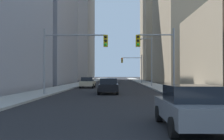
# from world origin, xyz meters

# --- Properties ---
(sidewalk_left) EXTENTS (3.24, 160.00, 0.15)m
(sidewalk_left) POSITION_xyz_m (-6.78, 50.00, 0.07)
(sidewalk_left) COLOR #9E9E99
(sidewalk_left) RESTS_ON ground
(sidewalk_right) EXTENTS (3.24, 160.00, 0.15)m
(sidewalk_right) POSITION_xyz_m (6.78, 50.00, 0.07)
(sidewalk_right) COLOR #9E9E99
(sidewalk_right) RESTS_ON ground
(sedan_grey) EXTENTS (1.95, 4.21, 1.52)m
(sedan_grey) POSITION_xyz_m (3.32, 4.90, 0.77)
(sedan_grey) COLOR slate
(sedan_grey) RESTS_ON ground
(sedan_black) EXTENTS (1.95, 4.24, 1.52)m
(sedan_black) POSITION_xyz_m (-0.11, 21.09, 0.77)
(sedan_black) COLOR black
(sedan_black) RESTS_ON ground
(sedan_beige) EXTENTS (1.95, 4.22, 1.52)m
(sedan_beige) POSITION_xyz_m (-3.46, 32.10, 0.77)
(sedan_beige) COLOR #C6B793
(sedan_beige) RESTS_ON ground
(traffic_signal_near_left) EXTENTS (5.77, 0.44, 6.00)m
(traffic_signal_near_left) POSITION_xyz_m (-3.23, 18.77, 4.13)
(traffic_signal_near_left) COLOR gray
(traffic_signal_near_left) RESTS_ON ground
(traffic_signal_near_right) EXTENTS (3.46, 0.44, 6.00)m
(traffic_signal_near_right) POSITION_xyz_m (4.31, 18.77, 4.03)
(traffic_signal_near_right) COLOR gray
(traffic_signal_near_right) RESTS_ON ground
(traffic_signal_far_right) EXTENTS (4.41, 0.44, 6.00)m
(traffic_signal_far_right) POSITION_xyz_m (3.87, 50.02, 4.07)
(traffic_signal_far_right) COLOR gray
(traffic_signal_far_right) RESTS_ON ground
(street_lamp_right) EXTENTS (2.08, 0.32, 7.50)m
(street_lamp_right) POSITION_xyz_m (5.56, 34.81, 4.50)
(street_lamp_right) COLOR gray
(street_lamp_right) RESTS_ON ground
(building_left_mid_office) EXTENTS (24.34, 21.63, 33.95)m
(building_left_mid_office) POSITION_xyz_m (-21.60, 49.70, 16.97)
(building_left_mid_office) COLOR #93939E
(building_left_mid_office) RESTS_ON ground
(building_right_mid_block) EXTENTS (23.73, 23.34, 34.16)m
(building_right_mid_block) POSITION_xyz_m (21.49, 50.53, 17.08)
(building_right_mid_block) COLOR tan
(building_right_mid_block) RESTS_ON ground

